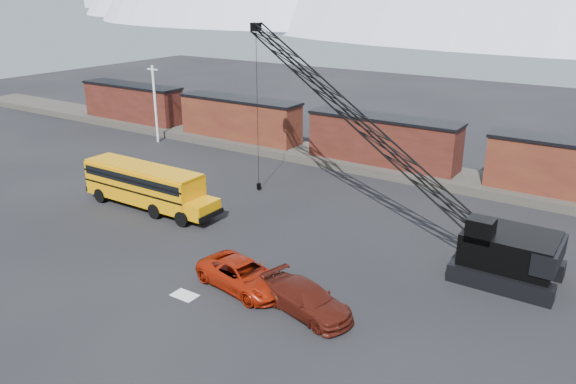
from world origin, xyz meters
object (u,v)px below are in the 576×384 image
Objects in this scene: maroon_suv at (307,299)px; crawler_crane at (357,119)px; school_bus at (147,185)px; red_pickup at (244,275)px.

crawler_crane reaches higher than maroon_suv.
school_bus is 16.12m from crawler_crane.
red_pickup is (13.14, -5.52, -1.01)m from school_bus.
maroon_suv is 13.51m from crawler_crane.
maroon_suv is 0.22× the size of crawler_crane.
maroon_suv is (17.29, -5.73, -1.03)m from school_bus.
red_pickup reaches higher than maroon_suv.
school_bus is 0.50× the size of crawler_crane.
school_bus reaches higher than red_pickup.
crawler_crane is at bearing 30.80° from maroon_suv.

